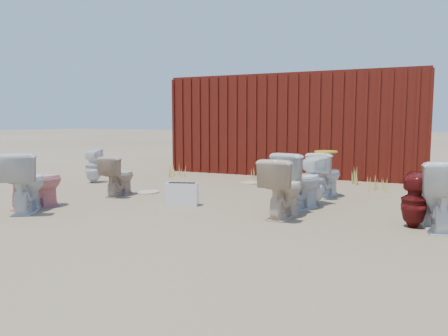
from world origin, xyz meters
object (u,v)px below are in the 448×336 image
at_px(shipping_container, 300,125).
at_px(toilet_back_beige_right, 283,188).
at_px(toilet_back_beige_left, 119,176).
at_px(toilet_back_e, 313,180).
at_px(toilet_front_e, 437,195).
at_px(toilet_front_c, 299,181).
at_px(toilet_front_maroon, 414,200).
at_px(toilet_front_a, 26,182).
at_px(loose_tank, 182,194).
at_px(toilet_back_yellowlid, 325,175).
at_px(toilet_back_a, 93,166).
at_px(toilet_front_pink, 35,181).

xyz_separation_m(shipping_container, toilet_back_beige_right, (1.20, -5.30, -0.80)).
bearing_deg(toilet_back_beige_left, toilet_back_beige_right, 166.52).
bearing_deg(toilet_back_e, shipping_container, -42.58).
height_order(shipping_container, toilet_front_e, shipping_container).
relative_size(toilet_front_c, toilet_front_maroon, 1.25).
bearing_deg(toilet_front_a, toilet_back_beige_right, 167.86).
relative_size(toilet_front_a, toilet_front_c, 1.02).
distance_m(shipping_container, loose_tank, 5.26).
bearing_deg(toilet_front_a, toilet_front_c, 176.45).
bearing_deg(toilet_front_e, toilet_front_maroon, -11.27).
relative_size(toilet_front_maroon, loose_tank, 1.35).
distance_m(shipping_container, toilet_front_c, 4.89).
xyz_separation_m(toilet_front_maroon, toilet_back_e, (-1.47, 0.93, 0.05)).
relative_size(shipping_container, toilet_back_e, 7.73).
xyz_separation_m(toilet_front_c, toilet_back_e, (0.11, 0.42, -0.03)).
bearing_deg(loose_tank, toilet_back_beige_left, 150.80).
xyz_separation_m(toilet_back_beige_left, loose_tank, (1.44, -0.29, -0.18)).
bearing_deg(loose_tank, toilet_front_a, -160.64).
relative_size(toilet_front_e, toilet_back_beige_left, 1.20).
bearing_deg(toilet_back_yellowlid, toilet_back_a, 15.36).
height_order(toilet_front_maroon, toilet_back_yellowlid, toilet_back_yellowlid).
xyz_separation_m(shipping_container, toilet_front_e, (3.08, -5.17, -0.78)).
bearing_deg(toilet_front_pink, toilet_front_e, -156.52).
height_order(toilet_front_maroon, toilet_back_e, toilet_back_e).
relative_size(toilet_front_pink, loose_tank, 1.66).
bearing_deg(toilet_front_maroon, toilet_back_beige_right, 19.96).
bearing_deg(toilet_back_yellowlid, toilet_front_e, 145.63).
xyz_separation_m(shipping_container, toilet_front_maroon, (2.83, -5.17, -0.86)).
height_order(toilet_back_a, toilet_back_beige_left, toilet_back_a).
bearing_deg(toilet_back_a, toilet_back_e, 165.39).
height_order(toilet_back_beige_right, toilet_back_yellowlid, toilet_back_beige_right).
relative_size(toilet_back_a, toilet_back_e, 0.93).
bearing_deg(toilet_back_beige_right, toilet_back_a, -13.66).
relative_size(shipping_container, toilet_front_maroon, 8.90).
bearing_deg(toilet_front_pink, toilet_back_beige_left, -95.14).
distance_m(toilet_front_a, toilet_back_beige_left, 1.68).
height_order(toilet_back_a, loose_tank, toilet_back_a).
bearing_deg(toilet_front_c, toilet_back_beige_right, 105.32).
relative_size(toilet_front_pink, toilet_front_e, 0.99).
xyz_separation_m(toilet_back_yellowlid, loose_tank, (-1.86, -1.71, -0.21)).
distance_m(toilet_back_yellowlid, loose_tank, 2.53).
bearing_deg(toilet_front_a, toilet_back_yellowlid, -171.04).
bearing_deg(toilet_front_a, toilet_back_beige_left, -132.99).
bearing_deg(toilet_back_beige_right, toilet_front_pink, 19.68).
distance_m(toilet_front_pink, toilet_back_yellowlid, 4.69).
bearing_deg(toilet_front_c, toilet_front_a, 47.03).
bearing_deg(shipping_container, toilet_back_yellowlid, -68.01).
height_order(toilet_front_a, toilet_front_pink, toilet_front_a).
relative_size(toilet_front_e, toilet_back_e, 1.08).
distance_m(toilet_front_a, toilet_back_beige_right, 3.66).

